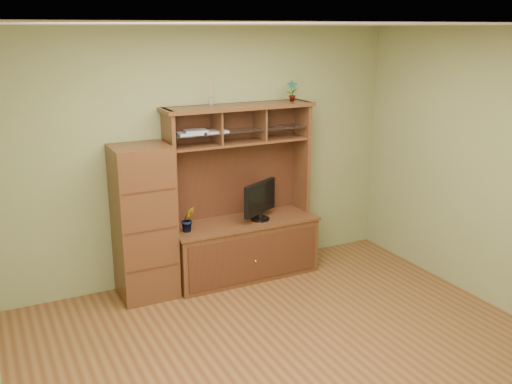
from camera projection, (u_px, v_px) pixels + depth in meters
room at (300, 205)px, 4.43m from camera, size 4.54×4.04×2.74m
media_hutch at (243, 231)px, 6.28m from camera, size 1.66×0.61×1.90m
monitor at (260, 200)px, 6.19m from camera, size 0.49×0.30×0.42m
orchid_plant at (188, 219)px, 5.86m from camera, size 0.15×0.12×0.27m
top_plant at (292, 91)px, 6.21m from camera, size 0.14×0.11×0.23m
reed_diffuser at (211, 96)px, 5.80m from camera, size 0.06×0.06×0.28m
magazines at (200, 132)px, 5.85m from camera, size 0.54×0.21×0.04m
side_cabinet at (144, 223)px, 5.74m from camera, size 0.56×0.51×1.58m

